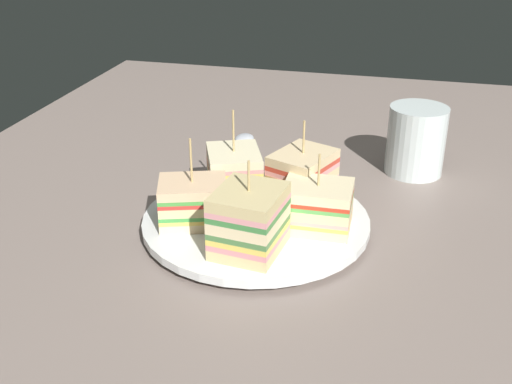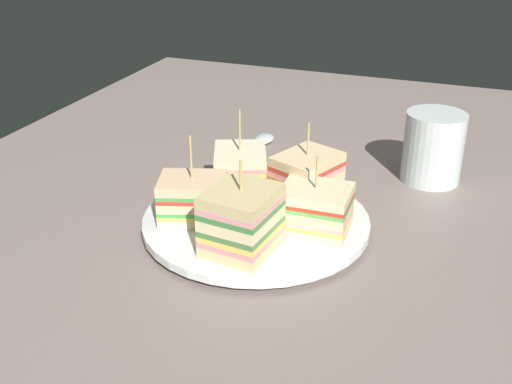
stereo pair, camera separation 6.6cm
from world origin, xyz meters
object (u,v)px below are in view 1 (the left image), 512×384
(sandwich_wedge_2, at_px, (302,177))
(sandwich_wedge_3, at_px, (234,172))
(sandwich_wedge_1, at_px, (317,206))
(drinking_glass, at_px, (416,145))
(plate, at_px, (256,222))
(sandwich_wedge_0, at_px, (249,221))
(spoon, at_px, (242,143))
(chip_pile, at_px, (266,210))
(sandwich_wedge_4, at_px, (194,202))

(sandwich_wedge_2, xyz_separation_m, sandwich_wedge_3, (0.00, 0.08, -0.00))
(sandwich_wedge_1, bearing_deg, drinking_glass, -116.23)
(plate, bearing_deg, sandwich_wedge_3, 36.41)
(sandwich_wedge_0, bearing_deg, drinking_glass, -22.55)
(spoon, bearing_deg, sandwich_wedge_0, -167.62)
(sandwich_wedge_1, relative_size, drinking_glass, 0.93)
(sandwich_wedge_2, relative_size, chip_pile, 1.55)
(sandwich_wedge_1, bearing_deg, spoon, -59.99)
(sandwich_wedge_3, bearing_deg, sandwich_wedge_0, 0.38)
(sandwich_wedge_1, xyz_separation_m, sandwich_wedge_2, (0.06, 0.03, 0.00))
(sandwich_wedge_3, bearing_deg, sandwich_wedge_2, 67.66)
(sandwich_wedge_2, relative_size, drinking_glass, 1.07)
(sandwich_wedge_4, xyz_separation_m, chip_pile, (0.03, -0.07, -0.02))
(plate, height_order, sandwich_wedge_1, sandwich_wedge_1)
(sandwich_wedge_1, height_order, sandwich_wedge_3, sandwich_wedge_3)
(sandwich_wedge_1, bearing_deg, sandwich_wedge_0, 45.52)
(sandwich_wedge_0, height_order, drinking_glass, sandwich_wedge_0)
(sandwich_wedge_2, height_order, chip_pile, sandwich_wedge_2)
(plate, bearing_deg, sandwich_wedge_2, -37.00)
(sandwich_wedge_1, xyz_separation_m, spoon, (0.24, 0.14, -0.04))
(sandwich_wedge_0, distance_m, drinking_glass, 0.30)
(sandwich_wedge_3, bearing_deg, chip_pile, 23.13)
(plate, bearing_deg, sandwich_wedge_0, -171.54)
(sandwich_wedge_1, bearing_deg, chip_pile, -11.09)
(sandwich_wedge_1, distance_m, chip_pile, 0.06)
(sandwich_wedge_0, distance_m, spoon, 0.31)
(drinking_glass, bearing_deg, chip_pile, 142.42)
(plate, xyz_separation_m, sandwich_wedge_4, (-0.03, 0.06, 0.03))
(sandwich_wedge_2, distance_m, spoon, 0.22)
(sandwich_wedge_2, xyz_separation_m, spoon, (0.18, 0.12, -0.04))
(sandwich_wedge_2, bearing_deg, chip_pile, -8.97)
(sandwich_wedge_4, distance_m, drinking_glass, 0.31)
(sandwich_wedge_0, relative_size, sandwich_wedge_2, 1.00)
(plate, distance_m, sandwich_wedge_0, 0.08)
(sandwich_wedge_3, relative_size, chip_pile, 1.63)
(chip_pile, height_order, spoon, chip_pile)
(sandwich_wedge_0, xyz_separation_m, drinking_glass, (0.26, -0.15, -0.01))
(plate, height_order, sandwich_wedge_0, sandwich_wedge_0)
(sandwich_wedge_3, bearing_deg, spoon, 170.46)
(chip_pile, bearing_deg, drinking_glass, -37.58)
(spoon, height_order, drinking_glass, drinking_glass)
(plate, bearing_deg, sandwich_wedge_1, -94.72)
(sandwich_wedge_3, distance_m, sandwich_wedge_4, 0.08)
(chip_pile, bearing_deg, sandwich_wedge_0, 179.57)
(sandwich_wedge_2, distance_m, sandwich_wedge_3, 0.08)
(chip_pile, bearing_deg, sandwich_wedge_4, 112.81)
(sandwich_wedge_4, relative_size, spoon, 0.66)
(sandwich_wedge_0, height_order, sandwich_wedge_1, sandwich_wedge_0)
(sandwich_wedge_1, relative_size, chip_pile, 1.35)
(drinking_glass, bearing_deg, sandwich_wedge_3, 126.17)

